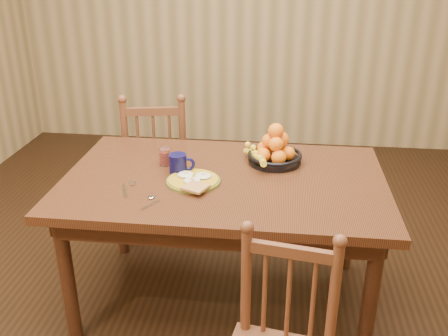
# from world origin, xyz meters

# --- Properties ---
(room) EXTENTS (4.52, 5.02, 2.72)m
(room) POSITION_xyz_m (0.00, 0.00, 1.35)
(room) COLOR black
(room) RESTS_ON ground
(dining_table) EXTENTS (1.60, 1.00, 0.75)m
(dining_table) POSITION_xyz_m (0.00, 0.00, 0.67)
(dining_table) COLOR black
(dining_table) RESTS_ON ground
(chair_far) EXTENTS (0.50, 0.49, 0.96)m
(chair_far) POSITION_xyz_m (-0.54, 0.76, 0.47)
(chair_far) COLOR #502C18
(chair_far) RESTS_ON ground
(breakfast_plate) EXTENTS (0.26, 0.30, 0.04)m
(breakfast_plate) POSITION_xyz_m (-0.14, -0.08, 0.76)
(breakfast_plate) COLOR #59601E
(breakfast_plate) RESTS_ON dining_table
(fork) EXTENTS (0.06, 0.18, 0.00)m
(fork) POSITION_xyz_m (-0.44, -0.19, 0.75)
(fork) COLOR silver
(fork) RESTS_ON dining_table
(spoon) EXTENTS (0.07, 0.15, 0.01)m
(spoon) POSITION_xyz_m (-0.30, -0.29, 0.75)
(spoon) COLOR silver
(spoon) RESTS_ON dining_table
(coffee_mug) EXTENTS (0.13, 0.09, 0.10)m
(coffee_mug) POSITION_xyz_m (-0.23, 0.03, 0.80)
(coffee_mug) COLOR black
(coffee_mug) RESTS_ON dining_table
(juice_glass) EXTENTS (0.06, 0.06, 0.09)m
(juice_glass) POSITION_xyz_m (-0.33, 0.12, 0.79)
(juice_glass) COLOR silver
(juice_glass) RESTS_ON dining_table
(fruit_bowl) EXTENTS (0.32, 0.32, 0.22)m
(fruit_bowl) POSITION_xyz_m (0.24, 0.21, 0.81)
(fruit_bowl) COLOR black
(fruit_bowl) RESTS_ON dining_table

